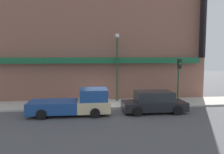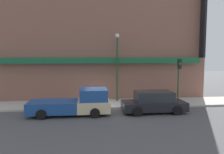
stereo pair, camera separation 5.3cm
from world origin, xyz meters
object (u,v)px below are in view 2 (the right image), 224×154
(parked_car, at_px, (154,102))
(pickup_truck, at_px, (75,103))
(street_lamp, at_px, (117,59))
(traffic_light, at_px, (179,73))
(fire_hydrant, at_px, (159,100))

(parked_car, bearing_deg, pickup_truck, 179.72)
(street_lamp, height_order, traffic_light, street_lamp)
(pickup_truck, distance_m, fire_hydrant, 6.83)
(fire_hydrant, relative_size, street_lamp, 0.12)
(pickup_truck, height_order, street_lamp, street_lamp)
(pickup_truck, height_order, parked_car, pickup_truck)
(fire_hydrant, bearing_deg, street_lamp, 149.64)
(traffic_light, bearing_deg, street_lamp, 160.27)
(parked_car, xyz_separation_m, traffic_light, (2.70, 2.00, 1.92))
(pickup_truck, bearing_deg, parked_car, -1.27)
(street_lamp, distance_m, traffic_light, 5.25)
(parked_car, height_order, street_lamp, street_lamp)
(parked_car, xyz_separation_m, fire_hydrant, (1.01, 1.89, -0.24))
(pickup_truck, relative_size, traffic_light, 1.50)
(traffic_light, bearing_deg, pickup_truck, -166.36)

